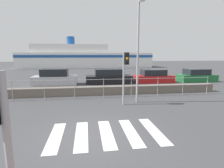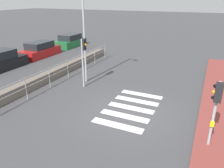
{
  "view_description": "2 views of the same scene",
  "coord_description": "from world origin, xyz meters",
  "views": [
    {
      "loc": [
        -0.17,
        -5.98,
        2.83
      ],
      "look_at": [
        1.01,
        2.0,
        1.5
      ],
      "focal_mm": 28.0,
      "sensor_mm": 36.0,
      "label": 1
    },
    {
      "loc": [
        -8.88,
        -3.25,
        5.27
      ],
      "look_at": [
        0.36,
        1.0,
        1.2
      ],
      "focal_mm": 35.0,
      "sensor_mm": 36.0,
      "label": 2
    }
  ],
  "objects": [
    {
      "name": "harbor_fence",
      "position": [
        -0.0,
        5.51,
        0.85
      ],
      "size": [
        17.29,
        0.04,
        1.31
      ],
      "color": "#9EA0A3",
      "rests_on": "ground_plane"
    },
    {
      "name": "ferry_boat",
      "position": [
        -0.72,
        35.96,
        2.23
      ],
      "size": [
        29.7,
        7.06,
        7.04
      ],
      "color": "white",
      "rests_on": "ground_plane"
    },
    {
      "name": "parked_car_silver",
      "position": [
        -3.19,
        11.47,
        0.66
      ],
      "size": [
        4.14,
        1.82,
        1.55
      ],
      "color": "#BCBCC1",
      "rests_on": "ground_plane"
    },
    {
      "name": "parked_car_black",
      "position": [
        2.08,
        11.47,
        0.63
      ],
      "size": [
        4.58,
        1.78,
        1.47
      ],
      "color": "black",
      "rests_on": "ground_plane"
    },
    {
      "name": "streetlamp",
      "position": [
        2.84,
        3.89,
        3.65
      ],
      "size": [
        0.32,
        0.9,
        5.91
      ],
      "color": "#9EA0A3",
      "rests_on": "ground_plane"
    },
    {
      "name": "crosswalk",
      "position": [
        0.51,
        0.0,
        0.0
      ],
      "size": [
        4.05,
        2.4,
        0.01
      ],
      "color": "silver",
      "rests_on": "ground_plane"
    },
    {
      "name": "traffic_light_far",
      "position": [
        2.02,
        3.65,
        2.2
      ],
      "size": [
        0.34,
        0.32,
        2.99
      ],
      "color": "#9EA0A3",
      "rests_on": "ground_plane"
    },
    {
      "name": "parked_car_red",
      "position": [
        6.8,
        11.47,
        0.58
      ],
      "size": [
        4.03,
        1.79,
        1.37
      ],
      "color": "#B21919",
      "rests_on": "ground_plane"
    },
    {
      "name": "seawall",
      "position": [
        0.0,
        6.39,
        0.31
      ],
      "size": [
        19.16,
        0.55,
        0.62
      ],
      "color": "#6B6056",
      "rests_on": "ground_plane"
    },
    {
      "name": "parked_car_green",
      "position": [
        11.75,
        11.47,
        0.59
      ],
      "size": [
        4.0,
        1.85,
        1.37
      ],
      "color": "#1E6633",
      "rests_on": "ground_plane"
    },
    {
      "name": "ground_plane",
      "position": [
        0.0,
        0.0,
        0.0
      ],
      "size": [
        160.0,
        160.0,
        0.0
      ],
      "primitive_type": "plane",
      "color": "#424244"
    }
  ]
}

